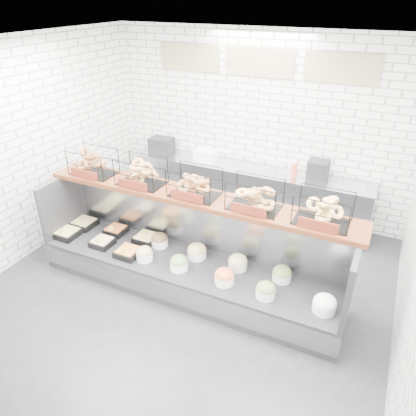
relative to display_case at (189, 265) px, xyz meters
The scene contains 5 objects.
ground 0.48m from the display_case, 89.50° to the right, with size 5.50×5.50×0.00m, color black.
room_shell 1.75m from the display_case, 89.34° to the left, with size 5.02×5.51×3.01m.
display_case is the anchor object (origin of this frame).
bagel_shelf 1.07m from the display_case, 88.61° to the left, with size 4.10×0.50×0.40m.
prep_counter 2.09m from the display_case, 90.29° to the left, with size 4.00×0.60×1.20m.
Camera 1 is at (2.05, -3.41, 3.48)m, focal length 35.00 mm.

